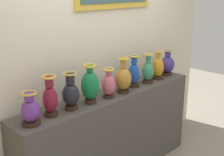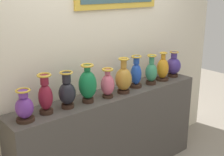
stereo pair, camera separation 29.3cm
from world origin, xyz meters
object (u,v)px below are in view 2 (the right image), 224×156
(vase_violet, at_px, (24,107))
(vase_ochre, at_px, (124,78))
(vase_rose, at_px, (108,84))
(vase_emerald, at_px, (88,84))
(vase_indigo, at_px, (173,66))
(vase_sapphire, at_px, (136,74))
(vase_jade, at_px, (151,72))
(vase_onyx, at_px, (67,92))
(vase_amber, at_px, (163,69))
(vase_burgundy, at_px, (45,96))

(vase_violet, xyz_separation_m, vase_ochre, (1.13, -0.01, 0.04))
(vase_rose, relative_size, vase_ochre, 0.80)
(vase_emerald, relative_size, vase_indigo, 1.20)
(vase_ochre, bearing_deg, vase_violet, 179.58)
(vase_violet, height_order, vase_rose, vase_rose)
(vase_sapphire, bearing_deg, vase_jade, -9.32)
(vase_violet, height_order, vase_indigo, vase_indigo)
(vase_indigo, bearing_deg, vase_jade, -175.69)
(vase_onyx, bearing_deg, vase_jade, -0.69)
(vase_indigo, bearing_deg, vase_onyx, -179.28)
(vase_sapphire, bearing_deg, vase_rose, -173.81)
(vase_sapphire, xyz_separation_m, vase_indigo, (0.67, -0.00, -0.02))
(vase_violet, distance_m, vase_indigo, 2.04)
(vase_jade, distance_m, vase_amber, 0.23)
(vase_burgundy, height_order, vase_sapphire, vase_burgundy)
(vase_burgundy, xyz_separation_m, vase_jade, (1.37, -0.03, -0.02))
(vase_violet, relative_size, vase_burgundy, 0.77)
(vase_emerald, bearing_deg, vase_sapphire, 2.60)
(vase_ochre, xyz_separation_m, vase_indigo, (0.90, 0.05, -0.02))
(vase_rose, bearing_deg, vase_jade, 1.23)
(vase_emerald, bearing_deg, vase_jade, -0.23)
(vase_violet, relative_size, vase_indigo, 0.88)
(vase_burgundy, height_order, vase_indigo, vase_burgundy)
(vase_burgundy, bearing_deg, vase_onyx, -3.10)
(vase_rose, distance_m, vase_ochre, 0.22)
(vase_violet, distance_m, vase_burgundy, 0.23)
(vase_jade, bearing_deg, vase_indigo, 4.31)
(vase_rose, height_order, vase_sapphire, vase_sapphire)
(vase_jade, relative_size, vase_amber, 1.02)
(vase_emerald, distance_m, vase_ochre, 0.46)
(vase_ochre, relative_size, vase_jade, 1.09)
(vase_ochre, bearing_deg, vase_burgundy, 177.47)
(vase_emerald, relative_size, vase_sapphire, 1.06)
(vase_onyx, distance_m, vase_emerald, 0.23)
(vase_amber, bearing_deg, vase_onyx, -179.70)
(vase_emerald, bearing_deg, vase_ochre, -2.27)
(vase_rose, relative_size, vase_jade, 0.88)
(vase_burgundy, bearing_deg, vase_amber, -0.17)
(vase_jade, distance_m, vase_indigo, 0.45)
(vase_jade, bearing_deg, vase_sapphire, 170.68)
(vase_rose, relative_size, vase_amber, 0.89)
(vase_jade, relative_size, vase_indigo, 1.09)
(vase_onyx, xyz_separation_m, vase_emerald, (0.23, -0.01, 0.03))
(vase_amber, bearing_deg, vase_violet, -179.13)
(vase_violet, relative_size, vase_sapphire, 0.77)
(vase_violet, height_order, vase_amber, vase_amber)
(vase_jade, height_order, vase_amber, vase_jade)
(vase_onyx, height_order, vase_jade, vase_onyx)
(vase_onyx, distance_m, vase_amber, 1.38)
(vase_rose, bearing_deg, vase_emerald, 175.70)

